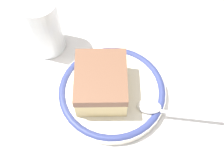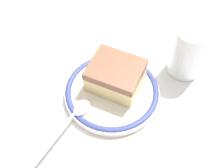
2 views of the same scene
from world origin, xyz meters
TOP-DOWN VIEW (x-y plane):
  - ground_plane at (0.00, 0.00)m, footprint 2.40×2.40m
  - placemat at (0.00, 0.00)m, footprint 0.46×0.43m
  - plate at (-0.03, 0.02)m, footprint 0.17×0.17m
  - cake_slice at (-0.01, 0.02)m, footprint 0.11×0.12m
  - spoon at (-0.11, 0.01)m, footprint 0.14×0.06m
  - cup at (0.12, -0.02)m, footprint 0.06×0.06m
  - napkin at (0.10, 0.14)m, footprint 0.16×0.16m

SIDE VIEW (x-z plane):
  - ground_plane at x=0.00m, z-range 0.00..0.00m
  - placemat at x=0.00m, z-range 0.00..0.00m
  - napkin at x=0.10m, z-range 0.00..0.00m
  - plate at x=-0.03m, z-range 0.00..0.02m
  - spoon at x=-0.11m, z-range 0.02..0.02m
  - cake_slice at x=-0.01m, z-range 0.02..0.07m
  - cup at x=0.12m, z-range -0.01..0.10m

